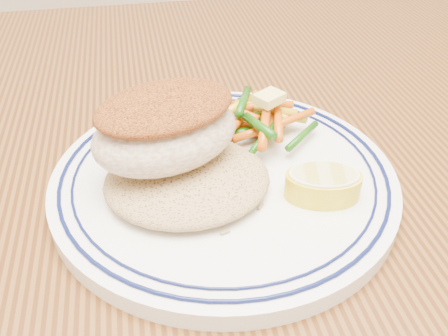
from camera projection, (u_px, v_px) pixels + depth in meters
dining_table at (236, 246)px, 0.49m from camera, size 1.50×0.90×0.75m
plate at (224, 178)px, 0.41m from camera, size 0.28×0.28×0.02m
rice_pilaf at (187, 176)px, 0.38m from camera, size 0.13×0.11×0.02m
fish_fillet at (165, 127)px, 0.37m from camera, size 0.13×0.12×0.06m
vegetable_pile at (260, 118)px, 0.44m from camera, size 0.10×0.11×0.03m
butter_pat at (269, 98)px, 0.43m from camera, size 0.03×0.03×0.01m
lemon_wedge at (323, 183)px, 0.37m from camera, size 0.06×0.06×0.02m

